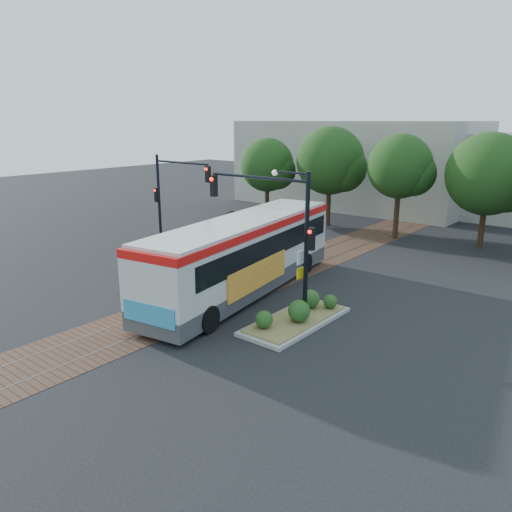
% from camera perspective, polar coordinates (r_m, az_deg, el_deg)
% --- Properties ---
extents(ground, '(120.00, 120.00, 0.00)m').
position_cam_1_polar(ground, '(24.38, -3.42, -4.15)').
color(ground, black).
rests_on(ground, ground).
extents(trackbed, '(3.60, 40.00, 0.02)m').
position_cam_1_polar(trackbed, '(27.30, 2.27, -1.97)').
color(trackbed, '#523525').
rests_on(trackbed, ground).
extents(tree_row, '(26.40, 5.60, 7.67)m').
position_cam_1_polar(tree_row, '(36.41, 15.96, 9.60)').
color(tree_row, '#382314').
rests_on(tree_row, ground).
extents(warehouses, '(40.00, 13.00, 8.00)m').
position_cam_1_polar(warehouses, '(48.57, 19.91, 9.34)').
color(warehouses, '#ADA899').
rests_on(warehouses, ground).
extents(city_bus, '(4.97, 13.74, 3.60)m').
position_cam_1_polar(city_bus, '(23.85, -1.35, 0.49)').
color(city_bus, '#414144').
rests_on(city_bus, ground).
extents(traffic_island, '(2.20, 5.20, 1.13)m').
position_cam_1_polar(traffic_island, '(20.79, 4.76, -6.72)').
color(traffic_island, gray).
rests_on(traffic_island, ground).
extents(signal_pole_main, '(5.49, 0.46, 6.00)m').
position_cam_1_polar(signal_pole_main, '(20.29, 2.91, 4.06)').
color(signal_pole_main, black).
rests_on(signal_pole_main, ground).
extents(signal_pole_left, '(4.99, 0.34, 6.00)m').
position_cam_1_polar(signal_pole_left, '(32.08, -9.78, 7.49)').
color(signal_pole_left, black).
rests_on(signal_pole_left, ground).
extents(officer, '(0.66, 0.57, 1.54)m').
position_cam_1_polar(officer, '(32.45, -8.02, 2.09)').
color(officer, black).
rests_on(officer, ground).
extents(parked_car, '(4.85, 3.38, 1.30)m').
position_cam_1_polar(parked_car, '(37.74, -0.04, 3.92)').
color(parked_car, black).
rests_on(parked_car, ground).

